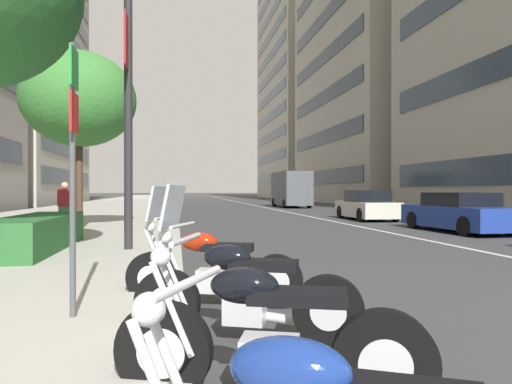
% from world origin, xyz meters
% --- Properties ---
extents(sidewalk_right_plaza, '(160.00, 9.90, 0.15)m').
position_xyz_m(sidewalk_right_plaza, '(30.00, 11.81, 0.07)').
color(sidewalk_right_plaza, '#B2ADA3').
rests_on(sidewalk_right_plaza, ground).
extents(lane_centre_stripe, '(110.00, 0.16, 0.01)m').
position_xyz_m(lane_centre_stripe, '(35.00, 0.00, 0.00)').
color(lane_centre_stripe, silver).
rests_on(lane_centre_stripe, ground).
extents(motorcycle_far_end_row, '(0.87, 2.06, 1.11)m').
position_xyz_m(motorcycle_far_end_row, '(1.07, 6.38, 0.43)').
color(motorcycle_far_end_row, black).
rests_on(motorcycle_far_end_row, ground).
extents(motorcycle_nearest_camera, '(0.97, 2.11, 1.49)m').
position_xyz_m(motorcycle_nearest_camera, '(2.38, 6.37, 0.44)').
color(motorcycle_nearest_camera, black).
rests_on(motorcycle_nearest_camera, ground).
extents(motorcycle_mid_row, '(0.87, 2.16, 1.48)m').
position_xyz_m(motorcycle_mid_row, '(3.75, 6.57, 0.44)').
color(motorcycle_mid_row, black).
rests_on(motorcycle_mid_row, ground).
extents(car_mid_block_traffic, '(4.49, 1.90, 1.34)m').
position_xyz_m(car_mid_block_traffic, '(12.07, -2.50, 0.63)').
color(car_mid_block_traffic, navy).
rests_on(car_mid_block_traffic, ground).
extents(car_far_down_avenue, '(4.15, 1.92, 1.41)m').
position_xyz_m(car_far_down_avenue, '(18.36, -1.95, 0.64)').
color(car_far_down_avenue, beige).
rests_on(car_far_down_avenue, ground).
extents(delivery_van_ahead, '(5.64, 2.19, 2.86)m').
position_xyz_m(delivery_van_ahead, '(33.81, -2.22, 1.52)').
color(delivery_van_ahead, '#4C5156').
rests_on(delivery_van_ahead, ground).
extents(parking_sign_by_curb, '(0.32, 0.06, 2.76)m').
position_xyz_m(parking_sign_by_curb, '(2.95, 7.99, 1.87)').
color(parking_sign_by_curb, '#47494C').
rests_on(parking_sign_by_curb, sidewalk_right_plaza).
extents(street_lamp_with_banners, '(1.26, 2.47, 8.89)m').
position_xyz_m(street_lamp_with_banners, '(8.22, 7.66, 5.38)').
color(street_lamp_with_banners, '#232326').
rests_on(street_lamp_with_banners, sidewalk_right_plaza).
extents(clipped_hedge_bed, '(4.19, 1.10, 0.72)m').
position_xyz_m(clipped_hedge_bed, '(8.35, 9.90, 0.51)').
color(clipped_hedge_bed, '#28602D').
rests_on(clipped_hedge_bed, sidewalk_right_plaza).
extents(street_tree_near_plaza_corner, '(3.69, 3.69, 5.84)m').
position_xyz_m(street_tree_near_plaza_corner, '(13.87, 10.14, 4.42)').
color(street_tree_near_plaza_corner, '#473323').
rests_on(street_tree_near_plaza_corner, sidewalk_right_plaza).
extents(pedestrian_on_plaza, '(0.47, 0.47, 1.52)m').
position_xyz_m(pedestrian_on_plaza, '(12.67, 10.32, 0.91)').
color(pedestrian_on_plaza, '#3F724C').
rests_on(pedestrian_on_plaza, sidewalk_right_plaza).
extents(office_tower_far_left_down_avenue, '(23.94, 15.93, 35.30)m').
position_xyz_m(office_tower_far_left_down_avenue, '(45.38, -16.78, 17.65)').
color(office_tower_far_left_down_avenue, '#B7B2A3').
rests_on(office_tower_far_left_down_avenue, ground).
extents(office_tower_mid_left, '(25.00, 14.15, 44.29)m').
position_xyz_m(office_tower_mid_left, '(73.66, -15.89, 22.15)').
color(office_tower_mid_left, '#B7B2A3').
rests_on(office_tower_mid_left, ground).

